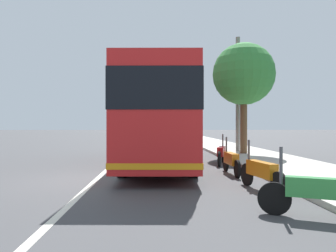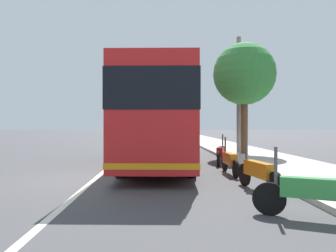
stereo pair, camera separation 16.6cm
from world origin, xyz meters
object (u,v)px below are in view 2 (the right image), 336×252
(motorcycle_nearest_curb, at_px, (221,153))
(car_ahead_same_lane, at_px, (157,131))
(car_oncoming, at_px, (160,133))
(utility_pole, at_px, (239,95))
(coach_bus, at_px, (161,116))
(motorcycle_far_end, at_px, (258,173))
(car_far_distant, at_px, (134,131))
(motorcycle_angled, at_px, (230,161))
(motorcycle_mid_row, at_px, (314,193))
(roadside_tree_mid_block, at_px, (244,75))
(car_side_street, at_px, (159,135))

(motorcycle_nearest_curb, relative_size, car_ahead_same_lane, 0.49)
(car_oncoming, relative_size, utility_pole, 0.60)
(coach_bus, bearing_deg, car_ahead_same_lane, 3.13)
(motorcycle_far_end, bearing_deg, car_far_distant, -2.09)
(motorcycle_far_end, xyz_separation_m, motorcycle_angled, (2.77, 0.09, -0.01))
(motorcycle_far_end, bearing_deg, utility_pole, -21.80)
(motorcycle_angled, height_order, motorcycle_nearest_curb, motorcycle_nearest_curb)
(motorcycle_nearest_curb, distance_m, car_far_distant, 42.06)
(motorcycle_mid_row, xyz_separation_m, utility_pole, (13.11, -2.02, 2.93))
(roadside_tree_mid_block, relative_size, utility_pole, 0.90)
(motorcycle_far_end, relative_size, motorcycle_angled, 1.05)
(car_ahead_same_lane, height_order, utility_pole, utility_pole)
(car_oncoming, xyz_separation_m, car_far_distant, (9.10, 4.35, 0.05))
(motorcycle_far_end, height_order, motorcycle_nearest_curb, motorcycle_nearest_curb)
(motorcycle_far_end, bearing_deg, car_ahead_same_lane, -7.00)
(motorcycle_mid_row, xyz_separation_m, motorcycle_far_end, (2.40, 0.22, 0.01))
(motorcycle_angled, xyz_separation_m, motorcycle_nearest_curb, (2.69, -0.24, 0.01))
(coach_bus, bearing_deg, utility_pole, -41.39)
(car_ahead_same_lane, xyz_separation_m, roadside_tree_mid_block, (-39.54, -4.74, 3.73))
(coach_bus, distance_m, roadside_tree_mid_block, 6.07)
(utility_pole, bearing_deg, motorcycle_angled, 163.68)
(coach_bus, height_order, motorcycle_mid_row, coach_bus)
(utility_pole, bearing_deg, car_oncoming, 9.23)
(car_ahead_same_lane, bearing_deg, car_oncoming, -178.14)
(car_oncoming, bearing_deg, motorcycle_far_end, -179.86)
(car_ahead_same_lane, bearing_deg, motorcycle_far_end, -177.12)
(coach_bus, height_order, utility_pole, utility_pole)
(motorcycle_mid_row, bearing_deg, car_side_street, -59.70)
(car_far_distant, bearing_deg, car_oncoming, 24.87)
(car_oncoming, xyz_separation_m, utility_pole, (-27.18, -4.42, 2.75))
(motorcycle_nearest_curb, relative_size, car_far_distant, 0.43)
(car_ahead_same_lane, bearing_deg, motorcycle_nearest_curb, -176.54)
(car_oncoming, relative_size, car_far_distant, 0.87)
(car_far_distant, distance_m, roadside_tree_mid_block, 38.86)
(coach_bus, height_order, car_oncoming, coach_bus)
(motorcycle_nearest_curb, distance_m, car_oncoming, 32.52)
(motorcycle_angled, bearing_deg, car_ahead_same_lane, 2.03)
(car_oncoming, distance_m, car_ahead_same_lane, 10.95)
(motorcycle_mid_row, xyz_separation_m, roadside_tree_mid_block, (11.70, -1.96, 3.91))
(motorcycle_nearest_curb, bearing_deg, car_side_street, 25.59)
(motorcycle_angled, bearing_deg, roadside_tree_mid_block, -20.20)
(motorcycle_far_end, xyz_separation_m, car_ahead_same_lane, (48.84, 2.56, 0.18))
(motorcycle_far_end, bearing_deg, car_side_street, -4.37)
(motorcycle_angled, xyz_separation_m, car_oncoming, (35.12, 2.09, 0.18))
(motorcycle_nearest_curb, distance_m, roadside_tree_mid_block, 5.84)
(motorcycle_angled, relative_size, car_side_street, 0.46)
(car_side_street, xyz_separation_m, car_oncoming, (13.97, -0.18, -0.06))
(car_far_distant, relative_size, utility_pole, 0.69)
(motorcycle_mid_row, distance_m, roadside_tree_mid_block, 12.49)
(motorcycle_angled, height_order, roadside_tree_mid_block, roadside_tree_mid_block)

